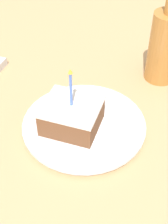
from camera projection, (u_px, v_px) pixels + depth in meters
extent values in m
cube|color=tan|center=(94.00, 132.00, 0.66)|extent=(2.40, 2.40, 0.04)
cylinder|color=silver|center=(84.00, 125.00, 0.64)|extent=(0.24, 0.24, 0.02)
cylinder|color=silver|center=(84.00, 124.00, 0.63)|extent=(0.25, 0.25, 0.01)
cube|color=brown|center=(72.00, 117.00, 0.61)|extent=(0.10, 0.11, 0.05)
cube|color=silver|center=(71.00, 106.00, 0.59)|extent=(0.10, 0.11, 0.01)
cylinder|color=#4C72E0|center=(71.00, 90.00, 0.56)|extent=(0.01, 0.01, 0.07)
cone|color=yellow|center=(70.00, 71.00, 0.53)|extent=(0.01, 0.01, 0.01)
cube|color=silver|center=(67.00, 111.00, 0.65)|extent=(0.10, 0.08, 0.00)
cube|color=silver|center=(97.00, 97.00, 0.68)|extent=(0.05, 0.05, 0.00)
cylinder|color=#B27233|center=(165.00, 48.00, 0.72)|extent=(0.08, 0.08, 0.17)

